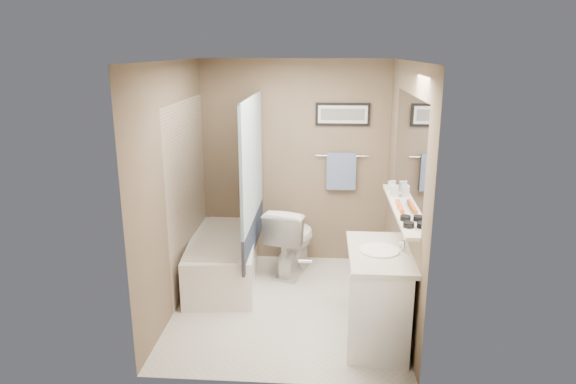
# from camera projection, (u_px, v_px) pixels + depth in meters

# --- Properties ---
(ground) EXTENTS (2.50, 2.50, 0.00)m
(ground) POSITION_uv_depth(u_px,v_px,m) (287.00, 305.00, 5.18)
(ground) COLOR silver
(ground) RESTS_ON ground
(ceiling) EXTENTS (2.20, 2.50, 0.04)m
(ceiling) POSITION_uv_depth(u_px,v_px,m) (287.00, 63.00, 4.54)
(ceiling) COLOR silver
(ceiling) RESTS_ON wall_back
(wall_back) EXTENTS (2.20, 0.04, 2.40)m
(wall_back) POSITION_uv_depth(u_px,v_px,m) (294.00, 163.00, 6.04)
(wall_back) COLOR brown
(wall_back) RESTS_ON ground
(wall_front) EXTENTS (2.20, 0.04, 2.40)m
(wall_front) POSITION_uv_depth(u_px,v_px,m) (274.00, 237.00, 3.68)
(wall_front) COLOR brown
(wall_front) RESTS_ON ground
(wall_left) EXTENTS (0.04, 2.50, 2.40)m
(wall_left) POSITION_uv_depth(u_px,v_px,m) (175.00, 189.00, 4.93)
(wall_left) COLOR brown
(wall_left) RESTS_ON ground
(wall_right) EXTENTS (0.04, 2.50, 2.40)m
(wall_right) POSITION_uv_depth(u_px,v_px,m) (402.00, 193.00, 4.79)
(wall_right) COLOR brown
(wall_right) RESTS_ON ground
(tile_surround) EXTENTS (0.02, 1.55, 2.00)m
(tile_surround) POSITION_uv_depth(u_px,v_px,m) (188.00, 195.00, 5.47)
(tile_surround) COLOR tan
(tile_surround) RESTS_ON wall_left
(curtain_rod) EXTENTS (0.02, 1.55, 0.02)m
(curtain_rod) POSITION_uv_depth(u_px,v_px,m) (251.00, 95.00, 5.14)
(curtain_rod) COLOR silver
(curtain_rod) RESTS_ON wall_left
(curtain_upper) EXTENTS (0.03, 1.45, 1.28)m
(curtain_upper) POSITION_uv_depth(u_px,v_px,m) (252.00, 159.00, 5.31)
(curtain_upper) COLOR silver
(curtain_upper) RESTS_ON curtain_rod
(curtain_lower) EXTENTS (0.03, 1.45, 0.36)m
(curtain_lower) POSITION_uv_depth(u_px,v_px,m) (253.00, 233.00, 5.53)
(curtain_lower) COLOR #27344A
(curtain_lower) RESTS_ON curtain_rod
(mirror) EXTENTS (0.02, 1.60, 1.00)m
(mirror) POSITION_uv_depth(u_px,v_px,m) (409.00, 152.00, 4.53)
(mirror) COLOR silver
(mirror) RESTS_ON wall_right
(shelf) EXTENTS (0.12, 1.60, 0.03)m
(shelf) POSITION_uv_depth(u_px,v_px,m) (399.00, 208.00, 4.67)
(shelf) COLOR silver
(shelf) RESTS_ON wall_right
(towel_bar) EXTENTS (0.60, 0.02, 0.02)m
(towel_bar) POSITION_uv_depth(u_px,v_px,m) (342.00, 156.00, 5.96)
(towel_bar) COLOR silver
(towel_bar) RESTS_ON wall_back
(towel) EXTENTS (0.34, 0.05, 0.44)m
(towel) POSITION_uv_depth(u_px,v_px,m) (341.00, 171.00, 5.99)
(towel) COLOR #8BA4CB
(towel) RESTS_ON towel_bar
(art_frame) EXTENTS (0.62, 0.02, 0.26)m
(art_frame) POSITION_uv_depth(u_px,v_px,m) (343.00, 114.00, 5.85)
(art_frame) COLOR black
(art_frame) RESTS_ON wall_back
(art_mat) EXTENTS (0.56, 0.00, 0.20)m
(art_mat) POSITION_uv_depth(u_px,v_px,m) (343.00, 114.00, 5.83)
(art_mat) COLOR white
(art_mat) RESTS_ON art_frame
(art_image) EXTENTS (0.50, 0.00, 0.13)m
(art_image) POSITION_uv_depth(u_px,v_px,m) (343.00, 114.00, 5.83)
(art_image) COLOR #595959
(art_image) RESTS_ON art_mat
(door) EXTENTS (0.80, 0.02, 2.00)m
(door) POSITION_uv_depth(u_px,v_px,m) (351.00, 266.00, 3.68)
(door) COLOR silver
(door) RESTS_ON wall_front
(door_handle) EXTENTS (0.10, 0.02, 0.02)m
(door_handle) POSITION_uv_depth(u_px,v_px,m) (305.00, 261.00, 3.75)
(door_handle) COLOR silver
(door_handle) RESTS_ON door
(bathtub) EXTENTS (0.84, 1.56, 0.50)m
(bathtub) POSITION_uv_depth(u_px,v_px,m) (223.00, 259.00, 5.70)
(bathtub) COLOR white
(bathtub) RESTS_ON ground
(tub_rim) EXTENTS (0.56, 1.36, 0.02)m
(tub_rim) POSITION_uv_depth(u_px,v_px,m) (223.00, 238.00, 5.63)
(tub_rim) COLOR beige
(tub_rim) RESTS_ON bathtub
(toilet) EXTENTS (0.63, 0.87, 0.80)m
(toilet) POSITION_uv_depth(u_px,v_px,m) (292.00, 239.00, 5.88)
(toilet) COLOR white
(toilet) RESTS_ON ground
(vanity) EXTENTS (0.58, 0.94, 0.80)m
(vanity) POSITION_uv_depth(u_px,v_px,m) (379.00, 298.00, 4.48)
(vanity) COLOR white
(vanity) RESTS_ON ground
(countertop) EXTENTS (0.54, 0.96, 0.04)m
(countertop) POSITION_uv_depth(u_px,v_px,m) (380.00, 253.00, 4.37)
(countertop) COLOR beige
(countertop) RESTS_ON vanity
(sink_basin) EXTENTS (0.34, 0.34, 0.01)m
(sink_basin) POSITION_uv_depth(u_px,v_px,m) (379.00, 250.00, 4.36)
(sink_basin) COLOR white
(sink_basin) RESTS_ON countertop
(faucet_spout) EXTENTS (0.02, 0.02, 0.10)m
(faucet_spout) POSITION_uv_depth(u_px,v_px,m) (403.00, 246.00, 4.34)
(faucet_spout) COLOR silver
(faucet_spout) RESTS_ON countertop
(faucet_knob) EXTENTS (0.05, 0.05, 0.05)m
(faucet_knob) POSITION_uv_depth(u_px,v_px,m) (402.00, 244.00, 4.44)
(faucet_knob) COLOR white
(faucet_knob) RESTS_ON countertop
(candle_bowl_near) EXTENTS (0.09, 0.09, 0.04)m
(candle_bowl_near) POSITION_uv_depth(u_px,v_px,m) (409.00, 225.00, 4.13)
(candle_bowl_near) COLOR black
(candle_bowl_near) RESTS_ON shelf
(candle_bowl_far) EXTENTS (0.09, 0.09, 0.04)m
(candle_bowl_far) POSITION_uv_depth(u_px,v_px,m) (405.00, 218.00, 4.29)
(candle_bowl_far) COLOR black
(candle_bowl_far) RESTS_ON shelf
(hair_brush_front) EXTENTS (0.04, 0.22, 0.04)m
(hair_brush_front) POSITION_uv_depth(u_px,v_px,m) (401.00, 208.00, 4.55)
(hair_brush_front) COLOR orange
(hair_brush_front) RESTS_ON shelf
(hair_brush_back) EXTENTS (0.05, 0.22, 0.04)m
(hair_brush_back) POSITION_uv_depth(u_px,v_px,m) (399.00, 204.00, 4.67)
(hair_brush_back) COLOR #D05A1D
(hair_brush_back) RESTS_ON shelf
(pink_comb) EXTENTS (0.04, 0.16, 0.01)m
(pink_comb) POSITION_uv_depth(u_px,v_px,m) (397.00, 202.00, 4.80)
(pink_comb) COLOR pink
(pink_comb) RESTS_ON shelf
(glass_jar) EXTENTS (0.08, 0.08, 0.10)m
(glass_jar) POSITION_uv_depth(u_px,v_px,m) (392.00, 186.00, 5.17)
(glass_jar) COLOR silver
(glass_jar) RESTS_ON shelf
(soap_bottle) EXTENTS (0.08, 0.08, 0.16)m
(soap_bottle) POSITION_uv_depth(u_px,v_px,m) (394.00, 188.00, 4.99)
(soap_bottle) COLOR #999999
(soap_bottle) RESTS_ON shelf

